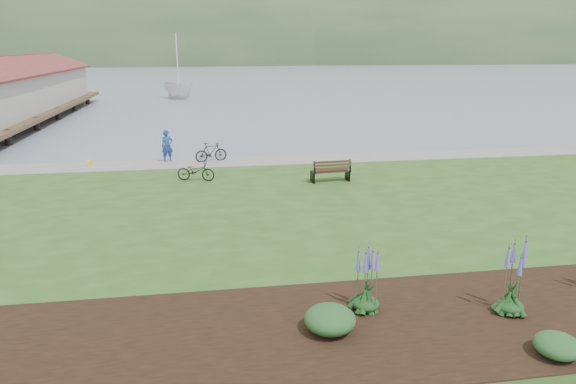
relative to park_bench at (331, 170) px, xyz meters
The scene contains 16 objects.
ground 2.91m from the park_bench, 125.54° to the right, with size 600.00×600.00×0.00m, color slate.
lawn 4.60m from the park_bench, 110.70° to the right, with size 34.00×20.00×0.40m, color #2D541D.
shoreline_path 4.95m from the park_bench, 109.03° to the left, with size 34.00×2.20×0.03m, color gray.
garden_bed 12.14m from the park_bench, 83.39° to the right, with size 24.00×4.40×0.04m, color black.
far_hillside 168.76m from the park_bench, 83.74° to the left, with size 580.00×80.00×38.00m, color #304C2B, non-canonical shape.
pier_pavilion 33.29m from the park_bench, 130.52° to the left, with size 8.00×36.00×5.40m.
park_bench is the anchor object (origin of this frame).
person 9.11m from the park_bench, 144.71° to the left, with size 0.71×0.49×1.96m, color navy.
bicycle_a 6.04m from the park_bench, 168.99° to the left, with size 1.71×0.60×0.89m, color black.
bicycle_b 7.18m from the park_bench, 136.37° to the left, with size 1.68×0.49×1.01m, color black.
sailboat 42.56m from the park_bench, 101.46° to the left, with size 9.16×9.32×24.14m, color silver.
pannier 12.36m from the park_bench, 156.36° to the left, with size 0.17×0.26×0.28m, color yellow.
echium_0 12.06m from the park_bench, 84.03° to the right, with size 0.62×0.62×1.92m.
echium_4 11.54m from the park_bench, 99.65° to the right, with size 0.62×0.62×1.83m.
shrub_0 12.48m from the park_bench, 103.74° to the right, with size 1.10×1.10×0.55m, color #1E4C21.
shrub_1 13.75m from the park_bench, 84.98° to the right, with size 0.88×0.88×0.44m, color #1E4C21.
Camera 1 is at (-3.75, -19.27, 6.30)m, focal length 32.00 mm.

